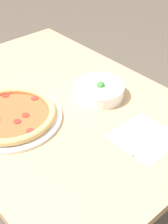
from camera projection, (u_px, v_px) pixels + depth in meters
The scene contains 7 objects.
ground_plane at pixel (62, 218), 1.66m from camera, with size 8.00×8.00×0.00m, color #4C4238.
dining_table at pixel (55, 125), 1.26m from camera, with size 1.16×0.80×0.77m.
pizza at pixel (11, 115), 1.09m from camera, with size 0.36×0.36×0.04m.
bowl at pixel (99, 89), 1.20m from camera, with size 0.20×0.20×0.07m.
napkin at pixel (145, 138), 1.02m from camera, with size 0.19×0.19×0.00m.
fork at pixel (138, 133), 1.03m from camera, with size 0.02×0.17×0.00m.
knife at pixel (149, 142), 1.00m from camera, with size 0.02×0.19×0.01m.
Camera 1 is at (0.81, -0.55, 1.46)m, focal length 50.00 mm.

